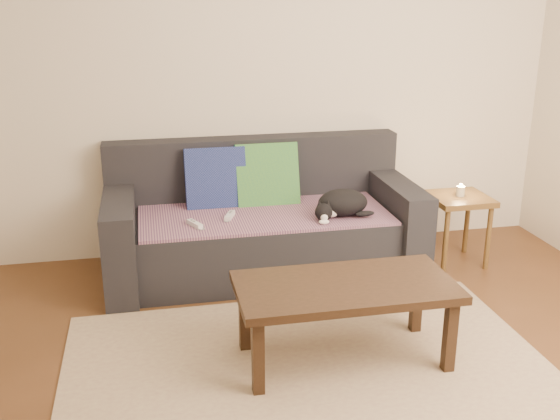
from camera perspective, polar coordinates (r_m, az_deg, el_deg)
The scene contains 13 objects.
ground at distance 3.29m, azimuth 3.55°, elevation -15.86°, with size 4.50×4.50×0.00m, color brown.
back_wall at distance 4.70m, azimuth -2.64°, elevation 11.74°, with size 4.50×0.04×2.60m, color beige.
sofa at distance 4.52m, azimuth -1.58°, elevation -1.47°, with size 2.10×0.94×0.87m.
throw_blanket at distance 4.40m, azimuth -1.38°, elevation -0.39°, with size 1.66×0.74×0.02m, color #482B50.
cushion_navy at distance 4.54m, azimuth -5.64°, elevation 2.80°, with size 0.42×0.10×0.42m, color navy.
cushion_green at distance 4.59m, azimuth -1.16°, elevation 3.06°, with size 0.44×0.11×0.44m, color #0B4B4A.
cat at distance 4.33m, azimuth 5.36°, elevation 0.56°, with size 0.41×0.30×0.18m.
wii_remote_a at distance 4.17m, azimuth -7.42°, elevation -1.23°, with size 0.15×0.04×0.03m, color white.
wii_remote_b at distance 4.31m, azimuth -4.40°, elevation -0.49°, with size 0.15×0.04×0.03m, color white.
side_table at distance 4.76m, azimuth 15.30°, elevation 0.19°, with size 0.40×0.40×0.50m.
candle at distance 4.72m, azimuth 15.43°, elevation 1.62°, with size 0.06×0.06×0.09m.
rug at distance 3.41m, azimuth 2.87°, elevation -14.39°, with size 2.50×1.80×0.01m, color tan.
coffee_table at distance 3.38m, azimuth 5.70°, elevation -7.23°, with size 1.12×0.56×0.45m.
Camera 1 is at (-0.74, -2.61, 1.86)m, focal length 42.00 mm.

